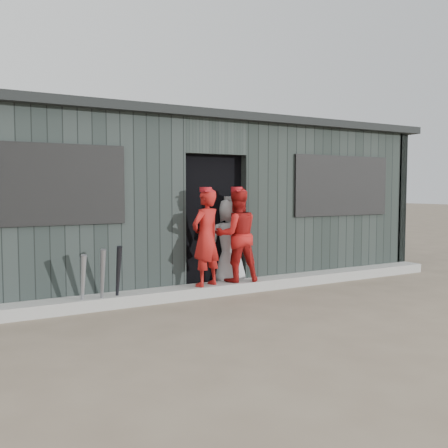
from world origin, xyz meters
TOP-DOWN VIEW (x-y plane):
  - ground at (0.00, 0.00)m, footprint 80.00×80.00m
  - curb at (0.00, 1.82)m, footprint 8.00×0.36m
  - bat_left at (-2.03, 1.68)m, footprint 0.09×0.29m
  - bat_mid at (-1.80, 1.66)m, footprint 0.10×0.28m
  - bat_right at (-1.59, 1.69)m, footprint 0.10×0.32m
  - player_red_left at (-0.31, 1.77)m, footprint 0.57×0.48m
  - player_red_right at (0.24, 1.85)m, footprint 0.75×0.63m
  - player_grey_back at (0.28, 2.12)m, footprint 0.71×0.50m
  - dugout at (-0.00, 3.50)m, footprint 8.30×3.30m

SIDE VIEW (x-z plane):
  - ground at x=0.00m, z-range 0.00..0.00m
  - curb at x=0.00m, z-range 0.00..0.15m
  - bat_left at x=-2.03m, z-range 0.00..0.73m
  - bat_mid at x=-1.80m, z-range 0.00..0.78m
  - bat_right at x=-1.59m, z-range 0.00..0.80m
  - player_grey_back at x=0.28m, z-range 0.00..1.36m
  - player_red_left at x=-0.31m, z-range 0.15..1.50m
  - player_red_right at x=0.24m, z-range 0.15..1.50m
  - dugout at x=0.00m, z-range -0.02..2.60m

